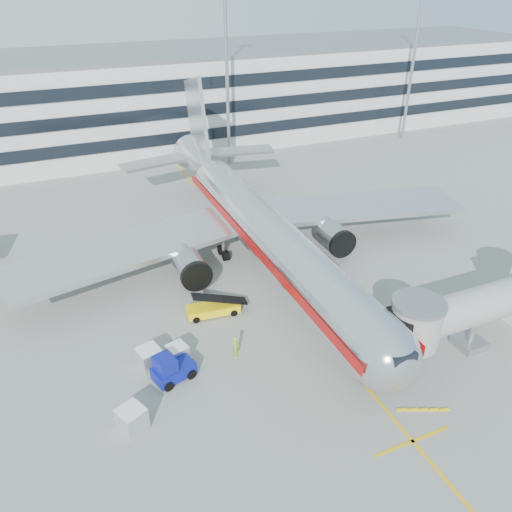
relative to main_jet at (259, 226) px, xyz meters
name	(u,v)px	position (x,y,z in m)	size (l,w,h in m)	color
ground	(311,322)	(0.00, -11.72, -4.23)	(180.00, 180.00, 0.00)	gray
lead_in_line	(265,269)	(0.00, -1.72, -4.23)	(0.25, 70.00, 0.01)	#E7A50C
stop_bar	(413,441)	(0.00, -25.72, -4.23)	(6.00, 0.25, 0.01)	#E7A50C
main_jet	(259,226)	(0.00, 0.00, 0.00)	(50.95, 48.70, 16.06)	silver
jet_bridge	(495,304)	(12.18, -19.72, -0.36)	(17.80, 4.50, 7.00)	silver
terminal	(153,98)	(0.00, 46.23, 3.57)	(150.00, 24.25, 15.60)	silver
light_mast_centre	(227,66)	(8.00, 30.28, 10.64)	(2.40, 1.20, 25.45)	gray
light_mast_east	(414,53)	(42.00, 30.28, 10.64)	(2.40, 1.20, 25.45)	gray
belt_loader	(213,308)	(-7.60, -7.10, -3.56)	(5.09, 2.23, 2.39)	yellow
baggage_tug	(171,369)	(-13.21, -13.73, -3.22)	(3.48, 2.69, 2.33)	navy
cargo_container_left	(150,358)	(-14.42, -11.69, -3.35)	(2.01, 2.01, 1.76)	#B8BBC0
cargo_container_right	(178,354)	(-12.23, -11.95, -3.46)	(1.80, 1.80, 1.54)	#B8BBC0
cargo_container_front	(132,419)	(-16.88, -17.27, -3.35)	(2.20, 2.20, 1.76)	#B8BBC0
ramp_worker	(236,347)	(-7.75, -13.25, -3.27)	(0.70, 0.46, 1.93)	#8DD716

